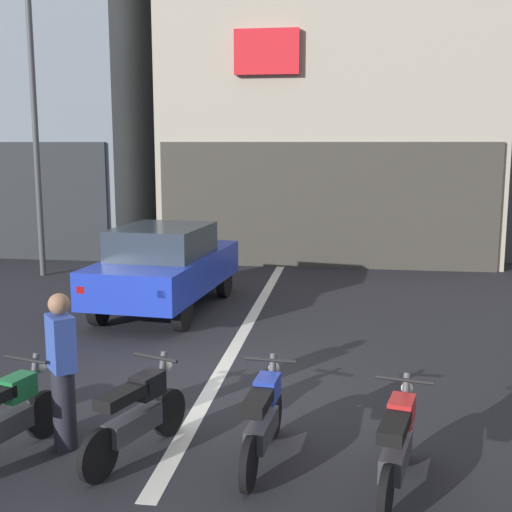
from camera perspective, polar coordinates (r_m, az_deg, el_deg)
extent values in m
plane|color=#232328|center=(8.95, -3.65, -11.00)|extent=(120.00, 120.00, 0.00)
cube|color=silver|center=(14.64, 1.12, -2.74)|extent=(0.20, 18.00, 0.01)
cube|color=#B2A893|center=(22.10, 6.81, 19.95)|extent=(8.91, 9.85, 14.22)
cube|color=#3E3A33|center=(16.84, 6.03, 4.35)|extent=(8.55, 0.10, 3.20)
cube|color=red|center=(16.96, 0.93, 17.27)|extent=(1.62, 0.16, 1.10)
cylinder|color=black|center=(14.22, -8.78, -1.92)|extent=(0.24, 0.65, 0.64)
cylinder|color=black|center=(13.72, -2.76, -2.24)|extent=(0.24, 0.65, 0.64)
cylinder|color=black|center=(11.91, -13.47, -4.36)|extent=(0.24, 0.65, 0.64)
cylinder|color=black|center=(11.31, -6.41, -4.90)|extent=(0.24, 0.65, 0.64)
cube|color=#1E38BF|center=(12.67, -7.78, -1.35)|extent=(2.12, 4.24, 0.66)
cube|color=#2D3842|center=(12.43, -8.09, 1.29)|extent=(1.72, 2.10, 0.56)
cube|color=red|center=(11.15, -14.89, -2.85)|extent=(0.14, 0.07, 0.12)
cube|color=red|center=(10.57, -8.13, -3.30)|extent=(0.14, 0.07, 0.12)
cylinder|color=#47474C|center=(16.54, -18.52, 9.52)|extent=(0.14, 0.14, 6.49)
cylinder|color=black|center=(7.70, -17.85, -12.92)|extent=(0.21, 0.52, 0.52)
cube|color=#38383D|center=(7.25, -21.23, -13.66)|extent=(0.39, 0.76, 0.22)
cube|color=#1E7238|center=(7.30, -19.96, -10.63)|extent=(0.31, 0.41, 0.24)
cylinder|color=#4C4C51|center=(7.47, -18.76, -10.64)|extent=(0.13, 0.25, 0.70)
cylinder|color=black|center=(7.31, -19.33, -8.45)|extent=(0.54, 0.18, 0.04)
sphere|color=silver|center=(7.50, -18.18, -9.16)|extent=(0.12, 0.12, 0.12)
cylinder|color=black|center=(7.46, -7.52, -13.28)|extent=(0.24, 0.51, 0.52)
cylinder|color=black|center=(6.65, -13.50, -16.48)|extent=(0.24, 0.51, 0.52)
cube|color=#38383D|center=(6.96, -10.60, -14.12)|extent=(0.44, 0.76, 0.22)
cube|color=black|center=(6.72, -11.54, -11.83)|extent=(0.41, 0.64, 0.12)
cube|color=black|center=(7.02, -9.36, -10.96)|extent=(0.33, 0.41, 0.24)
cylinder|color=#4C4C51|center=(7.21, -8.28, -10.95)|extent=(0.15, 0.25, 0.70)
cylinder|color=black|center=(7.04, -8.73, -8.69)|extent=(0.53, 0.22, 0.04)
sphere|color=silver|center=(7.25, -7.72, -9.40)|extent=(0.12, 0.12, 0.12)
cylinder|color=black|center=(7.35, 1.59, -13.57)|extent=(0.12, 0.52, 0.52)
cylinder|color=black|center=(6.33, -0.62, -17.59)|extent=(0.12, 0.52, 0.52)
cube|color=#38383D|center=(6.74, 0.48, -14.76)|extent=(0.27, 0.75, 0.22)
cube|color=black|center=(6.46, 0.17, -12.50)|extent=(0.27, 0.62, 0.12)
cube|color=#233DB7|center=(6.85, 0.97, -11.38)|extent=(0.25, 0.38, 0.24)
cylinder|color=#4C4C51|center=(7.07, 1.35, -11.27)|extent=(0.09, 0.24, 0.70)
cylinder|color=black|center=(6.89, 1.22, -9.00)|extent=(0.55, 0.09, 0.04)
sphere|color=silver|center=(7.13, 1.57, -9.65)|extent=(0.12, 0.12, 0.12)
cylinder|color=black|center=(6.97, 12.80, -15.18)|extent=(0.18, 0.52, 0.52)
cylinder|color=black|center=(5.95, 11.15, -19.71)|extent=(0.18, 0.52, 0.52)
cube|color=#38383D|center=(6.36, 12.02, -16.58)|extent=(0.36, 0.76, 0.22)
cube|color=black|center=(6.07, 11.90, -14.25)|extent=(0.35, 0.63, 0.12)
cube|color=red|center=(6.46, 12.48, -12.97)|extent=(0.29, 0.40, 0.24)
cylinder|color=#4C4C51|center=(6.68, 12.74, -12.81)|extent=(0.12, 0.25, 0.70)
cylinder|color=black|center=(6.49, 12.74, -10.44)|extent=(0.54, 0.15, 0.04)
sphere|color=silver|center=(6.74, 12.94, -11.09)|extent=(0.12, 0.12, 0.12)
cylinder|color=#23232D|center=(7.32, -16.26, -12.63)|extent=(0.24, 0.24, 0.86)
cube|color=#334CA5|center=(7.08, -16.53, -7.22)|extent=(0.40, 0.42, 0.58)
sphere|color=#9E7051|center=(6.98, -16.70, -4.00)|extent=(0.22, 0.22, 0.22)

